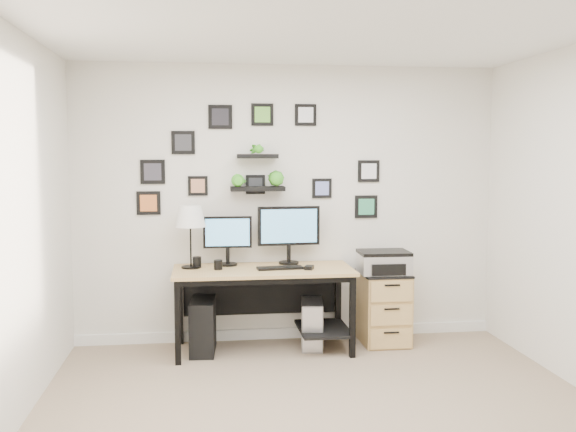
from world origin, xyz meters
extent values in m
plane|color=tan|center=(0.00, 0.00, 0.00)|extent=(4.00, 4.00, 0.00)
plane|color=white|center=(0.00, 0.00, 2.60)|extent=(4.00, 4.00, 0.00)
plane|color=silver|center=(0.00, 2.00, 1.30)|extent=(4.00, 0.00, 4.00)
plane|color=silver|center=(0.00, -2.00, 1.30)|extent=(4.00, 0.00, 4.00)
plane|color=silver|center=(-2.00, 0.00, 1.30)|extent=(0.00, 4.00, 4.00)
cube|color=white|center=(0.00, 1.99, 0.05)|extent=(4.00, 0.03, 0.10)
cube|color=tan|center=(-0.28, 1.63, 0.73)|extent=(1.60, 0.70, 0.03)
cube|color=black|center=(-0.28, 1.63, 0.69)|extent=(1.54, 0.64, 0.05)
cube|color=black|center=(-0.28, 1.96, 0.46)|extent=(1.44, 0.02, 0.41)
cube|color=black|center=(0.27, 1.63, 0.18)|extent=(0.45, 0.63, 0.03)
cube|color=black|center=(-1.03, 1.33, 0.36)|extent=(0.05, 0.05, 0.72)
cube|color=black|center=(-1.03, 1.93, 0.36)|extent=(0.05, 0.05, 0.72)
cube|color=black|center=(0.47, 1.33, 0.36)|extent=(0.05, 0.05, 0.72)
cube|color=black|center=(0.47, 1.93, 0.36)|extent=(0.05, 0.05, 0.72)
cylinder|color=black|center=(-0.58, 1.83, 0.76)|extent=(0.18, 0.18, 0.02)
cylinder|color=black|center=(-0.58, 1.83, 0.84)|extent=(0.04, 0.04, 0.15)
cube|color=black|center=(-0.58, 1.83, 1.06)|extent=(0.44, 0.04, 0.29)
cube|color=#59A5D8|center=(-0.59, 1.81, 1.06)|extent=(0.40, 0.01, 0.25)
cylinder|color=black|center=(-0.02, 1.85, 0.76)|extent=(0.20, 0.20, 0.02)
cylinder|color=black|center=(-0.02, 1.85, 0.84)|extent=(0.04, 0.04, 0.17)
cube|color=black|center=(-0.02, 1.84, 1.11)|extent=(0.58, 0.06, 0.36)
cube|color=#59A5D8|center=(-0.02, 1.82, 1.11)|extent=(0.52, 0.03, 0.31)
cube|color=black|center=(-0.13, 1.59, 0.76)|extent=(0.42, 0.16, 0.02)
cube|color=black|center=(0.12, 1.54, 0.77)|extent=(0.10, 0.12, 0.03)
cylinder|color=black|center=(-0.92, 1.74, 0.76)|extent=(0.17, 0.17, 0.02)
cylinder|color=black|center=(-0.92, 1.74, 1.02)|extent=(0.01, 0.01, 0.51)
cone|color=white|center=(-0.92, 1.74, 1.22)|extent=(0.28, 0.28, 0.19)
cylinder|color=black|center=(-0.68, 1.63, 0.79)|extent=(0.08, 0.08, 0.09)
cylinder|color=black|center=(-0.86, 1.76, 0.80)|extent=(0.08, 0.08, 0.10)
cube|color=black|center=(-0.82, 1.65, 0.24)|extent=(0.25, 0.49, 0.48)
cube|color=gray|center=(0.18, 1.68, 0.21)|extent=(0.25, 0.45, 0.43)
cube|color=silver|center=(0.15, 1.47, 0.21)|extent=(0.17, 0.03, 0.40)
cube|color=tan|center=(0.87, 1.73, 0.33)|extent=(0.42, 0.50, 0.65)
cube|color=black|center=(0.87, 1.73, 0.66)|extent=(0.43, 0.51, 0.02)
cube|color=tan|center=(0.87, 1.47, 0.11)|extent=(0.39, 0.02, 0.18)
cylinder|color=black|center=(0.87, 1.46, 0.17)|extent=(0.14, 0.02, 0.02)
cube|color=tan|center=(0.87, 1.47, 0.33)|extent=(0.39, 0.02, 0.18)
cylinder|color=black|center=(0.87, 1.46, 0.39)|extent=(0.14, 0.02, 0.02)
cube|color=tan|center=(0.87, 1.47, 0.54)|extent=(0.39, 0.02, 0.18)
cylinder|color=black|center=(0.87, 1.46, 0.60)|extent=(0.14, 0.02, 0.02)
cube|color=silver|center=(0.85, 1.68, 0.76)|extent=(0.46, 0.36, 0.18)
cube|color=black|center=(0.85, 1.68, 0.86)|extent=(0.46, 0.36, 0.03)
cube|color=black|center=(0.84, 1.50, 0.73)|extent=(0.31, 0.03, 0.10)
cube|color=black|center=(-0.30, 1.91, 1.45)|extent=(0.50, 0.18, 0.04)
cube|color=black|center=(-0.30, 1.90, 1.75)|extent=(0.38, 0.15, 0.04)
imported|color=green|center=(-0.47, 1.91, 1.60)|extent=(0.15, 0.12, 0.27)
imported|color=green|center=(-0.13, 1.91, 1.60)|extent=(0.15, 0.15, 0.27)
imported|color=green|center=(-0.30, 1.90, 1.90)|extent=(0.13, 0.09, 0.25)
cube|color=black|center=(0.16, 1.99, 2.14)|extent=(0.20, 0.02, 0.20)
cube|color=silver|center=(0.16, 1.98, 2.14)|extent=(0.14, 0.00, 0.14)
cube|color=black|center=(-0.31, 1.99, 1.49)|extent=(0.18, 0.02, 0.18)
cube|color=#27282C|center=(-0.31, 1.98, 1.49)|extent=(0.13, 0.00, 0.13)
cube|color=black|center=(0.77, 1.99, 1.61)|extent=(0.21, 0.02, 0.21)
cube|color=silver|center=(0.77, 1.98, 1.61)|extent=(0.15, 0.00, 0.15)
cube|color=black|center=(0.32, 1.99, 1.45)|extent=(0.19, 0.02, 0.19)
cube|color=#727FC9|center=(0.32, 1.98, 1.45)|extent=(0.13, 0.00, 0.13)
cube|color=black|center=(-1.26, 1.99, 1.61)|extent=(0.22, 0.02, 0.22)
cube|color=#35333D|center=(-1.26, 1.98, 1.61)|extent=(0.16, 0.00, 0.16)
cube|color=black|center=(0.75, 1.99, 1.26)|extent=(0.22, 0.02, 0.22)
cube|color=#359368|center=(0.75, 1.98, 1.26)|extent=(0.15, 0.00, 0.15)
cube|color=black|center=(-0.98, 1.99, 1.87)|extent=(0.21, 0.02, 0.21)
cube|color=#2F3034|center=(-0.98, 1.98, 1.87)|extent=(0.15, 0.00, 0.15)
cube|color=black|center=(-0.64, 1.99, 2.11)|extent=(0.22, 0.02, 0.22)
cube|color=black|center=(-0.64, 1.98, 2.11)|extent=(0.15, 0.00, 0.15)
cube|color=black|center=(-0.85, 1.99, 1.48)|extent=(0.18, 0.02, 0.18)
cube|color=#BA7956|center=(-0.85, 1.98, 1.48)|extent=(0.13, 0.00, 0.13)
cube|color=black|center=(-0.25, 1.99, 2.13)|extent=(0.20, 0.02, 0.20)
cube|color=#5FAA38|center=(-0.25, 1.98, 2.13)|extent=(0.14, 0.00, 0.14)
cube|color=black|center=(-1.30, 1.99, 1.32)|extent=(0.22, 0.02, 0.22)
cube|color=orange|center=(-1.30, 1.98, 1.32)|extent=(0.15, 0.00, 0.15)
camera|label=1|loc=(-0.79, -4.01, 1.77)|focal=40.00mm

